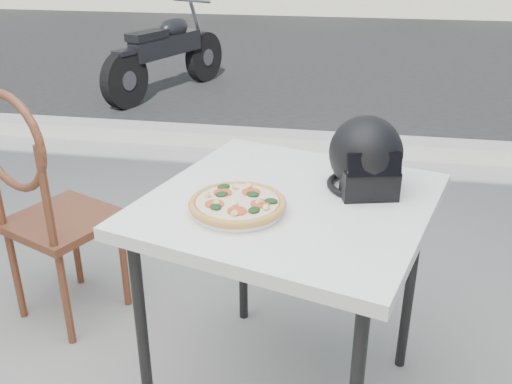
% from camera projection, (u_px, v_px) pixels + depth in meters
% --- Properties ---
extents(street_asphalt, '(30.00, 8.00, 0.00)m').
position_uv_depth(street_asphalt, '(308.00, 54.00, 8.38)').
color(street_asphalt, black).
rests_on(street_asphalt, ground).
extents(curb, '(30.00, 0.25, 0.12)m').
position_uv_depth(curb, '(263.00, 139.00, 4.78)').
color(curb, gray).
rests_on(curb, ground).
extents(cafe_table_main, '(1.10, 1.10, 0.85)m').
position_uv_depth(cafe_table_main, '(289.00, 219.00, 1.91)').
color(cafe_table_main, white).
rests_on(cafe_table_main, ground).
extents(plate, '(0.36, 0.36, 0.02)m').
position_uv_depth(plate, '(238.00, 209.00, 1.79)').
color(plate, white).
rests_on(plate, cafe_table_main).
extents(pizza, '(0.39, 0.39, 0.04)m').
position_uv_depth(pizza, '(238.00, 203.00, 1.78)').
color(pizza, '#D79C4E').
rests_on(pizza, plate).
extents(helmet, '(0.30, 0.31, 0.26)m').
position_uv_depth(helmet, '(366.00, 158.00, 1.91)').
color(helmet, black).
rests_on(helmet, cafe_table_main).
extents(cafe_chair_main, '(0.56, 0.56, 1.11)m').
position_uv_depth(cafe_chair_main, '(43.00, 199.00, 2.41)').
color(cafe_chair_main, brown).
rests_on(cafe_chair_main, ground).
extents(motorcycle, '(0.81, 1.84, 0.96)m').
position_uv_depth(motorcycle, '(167.00, 55.00, 6.18)').
color(motorcycle, black).
rests_on(motorcycle, street_asphalt).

